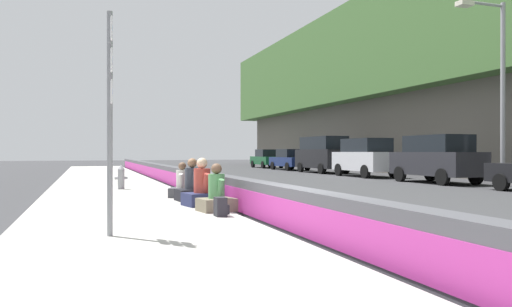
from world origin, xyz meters
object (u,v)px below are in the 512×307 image
(parked_car_far, at_px, (290,159))
(street_lamp, at_px, (496,76))
(seated_person_rear, at_px, (192,187))
(seated_person_far, at_px, (182,186))
(parked_car_third, at_px, (436,158))
(backpack, at_px, (221,207))
(parked_car_fourth, at_px, (365,157))
(fire_hydrant, at_px, (121,177))
(parked_car_farther, at_px, (267,159))
(parked_car_midline, at_px, (323,154))
(route_sign_post, at_px, (110,105))
(seated_person_middle, at_px, (202,191))
(seated_person_foreground, at_px, (216,196))

(parked_car_far, bearing_deg, street_lamp, -177.30)
(seated_person_rear, relative_size, seated_person_far, 1.13)
(parked_car_far, bearing_deg, parked_car_third, -179.82)
(seated_person_far, xyz_separation_m, backpack, (-4.53, 0.04, -0.13))
(seated_person_rear, bearing_deg, parked_car_third, -66.11)
(seated_person_rear, height_order, parked_car_far, parked_car_far)
(street_lamp, bearing_deg, parked_car_far, 2.70)
(seated_person_rear, height_order, parked_car_third, parked_car_third)
(parked_car_fourth, distance_m, parked_car_far, 11.33)
(fire_hydrant, height_order, seated_person_far, seated_person_far)
(parked_car_farther, bearing_deg, seated_person_far, 154.83)
(fire_hydrant, xyz_separation_m, street_lamp, (-1.92, -15.45, 4.18))
(fire_hydrant, distance_m, backpack, 8.53)
(street_lamp, bearing_deg, parked_car_midline, 3.22)
(route_sign_post, xyz_separation_m, backpack, (1.73, -2.30, -1.90))
(seated_person_rear, height_order, parked_car_farther, parked_car_farther)
(seated_person_far, xyz_separation_m, parked_car_fourth, (10.84, -13.01, 0.72))
(fire_hydrant, bearing_deg, seated_person_far, -158.78)
(seated_person_middle, distance_m, parked_car_midline, 23.09)
(backpack, xyz_separation_m, parked_car_far, (26.69, -13.03, 0.53))
(seated_person_foreground, height_order, seated_person_rear, seated_person_rear)
(street_lamp, xyz_separation_m, parked_car_farther, (26.07, 0.77, -3.90))
(route_sign_post, distance_m, parked_car_third, 18.89)
(parked_car_fourth, bearing_deg, parked_car_third, -179.63)
(seated_person_foreground, bearing_deg, parked_car_third, -57.35)
(seated_person_foreground, relative_size, parked_car_fourth, 0.23)
(seated_person_rear, distance_m, parked_car_farther, 31.94)
(street_lamp, height_order, parked_car_fourth, street_lamp)
(seated_person_middle, height_order, parked_car_third, parked_car_third)
(parked_car_third, xyz_separation_m, parked_car_midline, (11.93, -0.07, 0.17))
(street_lamp, relative_size, parked_car_midline, 1.55)
(route_sign_post, bearing_deg, parked_car_fourth, -41.92)
(route_sign_post, height_order, parked_car_farther, route_sign_post)
(seated_person_foreground, distance_m, parked_car_far, 28.85)
(backpack, bearing_deg, parked_car_farther, -22.08)
(seated_person_middle, height_order, parked_car_farther, parked_car_farther)
(route_sign_post, relative_size, street_lamp, 0.45)
(parked_car_far, xyz_separation_m, parked_car_farther, (5.87, -0.18, 0.00))
(seated_person_far, distance_m, backpack, 4.53)
(route_sign_post, bearing_deg, seated_person_middle, -31.86)
(seated_person_middle, bearing_deg, seated_person_rear, -1.24)
(seated_person_foreground, height_order, parked_car_fourth, parked_car_fourth)
(backpack, distance_m, street_lamp, 16.04)
(seated_person_far, distance_m, parked_car_farther, 30.98)
(parked_car_third, bearing_deg, seated_person_foreground, 122.65)
(seated_person_foreground, bearing_deg, route_sign_post, 136.97)
(route_sign_post, distance_m, backpack, 3.45)
(seated_person_far, distance_m, parked_car_far, 25.69)
(seated_person_rear, height_order, street_lamp, street_lamp)
(street_lamp, relative_size, parked_car_far, 1.74)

